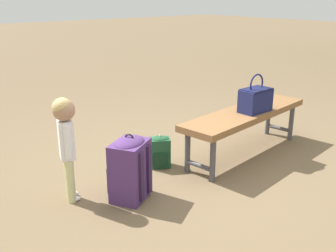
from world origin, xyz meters
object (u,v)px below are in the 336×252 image
object	(u,v)px
backpack_small	(160,151)
park_bench	(246,116)
child_standing	(66,134)
handbag	(256,99)
backpack_large	(130,166)

from	to	relation	value
backpack_small	park_bench	bearing A→B (deg)	160.28
park_bench	child_standing	distance (m)	1.78
child_standing	backpack_small	size ratio (longest dim) A/B	2.61
child_standing	backpack_small	bearing A→B (deg)	-176.97
handbag	child_standing	world-z (taller)	child_standing
park_bench	backpack_small	bearing A→B (deg)	-19.72
child_standing	backpack_large	size ratio (longest dim) A/B	1.54
backpack_large	child_standing	bearing A→B (deg)	-35.59
handbag	backpack_large	xyz separation A→B (m)	(1.42, -0.05, -0.31)
park_bench	handbag	xyz separation A→B (m)	(-0.05, 0.07, 0.18)
park_bench	backpack_small	world-z (taller)	park_bench
child_standing	backpack_small	xyz separation A→B (m)	(-0.92, -0.05, -0.39)
handbag	park_bench	bearing A→B (deg)	-55.81
backpack_large	park_bench	bearing A→B (deg)	-179.11
handbag	backpack_small	size ratio (longest dim) A/B	1.17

